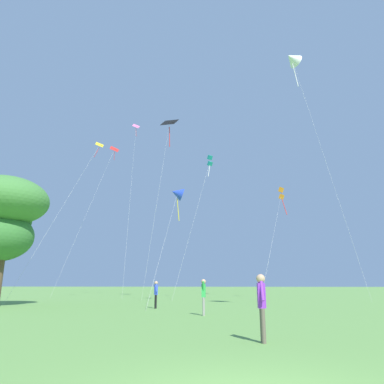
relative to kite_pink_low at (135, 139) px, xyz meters
name	(u,v)px	position (x,y,z in m)	size (l,w,h in m)	color
kite_pink_low	(135,139)	(0.00, 0.00, 0.00)	(2.30, 9.12, 24.14)	pink
kite_yellow_diamond	(93,156)	(-2.02, -9.38, -5.80)	(2.96, 10.92, 17.54)	yellow
kite_black_large	(169,129)	(6.18, -7.23, -2.02)	(2.70, 5.29, 20.77)	black
kite_blue_delta	(177,193)	(8.24, -13.56, -11.51)	(1.62, 11.98, 10.49)	blue
kite_red_high	(111,157)	(-4.54, 3.47, -1.13)	(3.23, 11.13, 22.15)	red
kite_orange_box	(281,194)	(18.87, -5.99, -10.02)	(3.89, 8.54, 12.06)	orange
kite_teal_box	(210,162)	(10.94, -7.09, -6.23)	(3.67, 5.61, 15.83)	teal
kite_white_distant	(292,59)	(20.84, -7.92, 5.87)	(5.11, 6.43, 28.14)	white
person_in_blue_jacket	(156,292)	(8.36, -22.62, -20.23)	(0.29, 0.52, 1.67)	black
person_near_tree	(262,301)	(14.00, -35.53, -20.18)	(0.24, 0.57, 1.75)	#665B4C
person_foreground_watcher	(204,293)	(11.78, -27.40, -20.20)	(0.23, 0.55, 1.72)	gray
tree_left_oak	(1,217)	(-2.97, -22.41, -15.14)	(5.99, 5.89, 8.91)	brown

